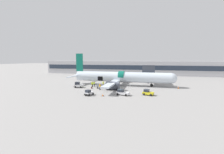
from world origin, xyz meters
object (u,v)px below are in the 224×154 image
Objects in this scene: baggage_cart_loading at (101,86)px; ground_crew_supervisor at (111,84)px; baggage_tug_spare at (148,93)px; baggage_tug_mid at (89,93)px; ground_crew_helper at (103,84)px; baggage_tug_rear at (122,93)px; ground_crew_loader_a at (94,84)px; ground_crew_loader_b at (100,87)px; ground_crew_driver at (92,84)px; baggage_tug_lead at (78,85)px; airplane at (120,77)px; suitcase_on_tarmac_upright at (92,88)px.

ground_crew_supervisor is at bearing 39.96° from baggage_cart_loading.
baggage_tug_mid is at bearing -165.25° from baggage_tug_spare.
baggage_tug_spare is at bearing -22.14° from baggage_cart_loading.
baggage_tug_rear is at bearing -51.19° from ground_crew_helper.
baggage_tug_rear is at bearing -42.47° from baggage_cart_loading.
ground_crew_helper reaches higher than baggage_cart_loading.
ground_crew_loader_a reaches higher than baggage_cart_loading.
baggage_tug_mid is 11.73m from ground_crew_supervisor.
ground_crew_driver is (-3.79, 3.79, -0.03)m from ground_crew_loader_b.
baggage_tug_rear is 1.92× the size of ground_crew_loader_b.
ground_crew_supervisor is at bearing 76.95° from baggage_tug_mid.
ground_crew_loader_b reaches higher than ground_crew_driver.
baggage_tug_lead reaches higher than ground_crew_loader_a.
baggage_tug_lead is at bearing -153.08° from ground_crew_driver.
ground_crew_supervisor reaches higher than ground_crew_loader_a.
ground_crew_supervisor is (-2.04, -4.10, -1.73)m from airplane.
baggage_tug_spare is at bearing -15.10° from suitcase_on_tarmac_upright.
ground_crew_loader_b is (-4.09, -8.79, -1.75)m from airplane.
ground_crew_driver is 0.97× the size of ground_crew_helper.
ground_crew_loader_a is at bearing -170.87° from ground_crew_helper.
baggage_cart_loading is at bearing 89.58° from baggage_tug_mid.
baggage_tug_rear is at bearing -23.31° from baggage_tug_lead.
baggage_tug_spare is at bearing -30.94° from ground_crew_helper.
baggage_tug_rear is 5.59× the size of suitcase_on_tarmac_upright.
baggage_tug_lead is 0.80× the size of baggage_tug_rear.
ground_crew_loader_b is 1.01× the size of ground_crew_helper.
baggage_cart_loading is 1.93× the size of ground_crew_driver.
baggage_tug_lead is at bearing -149.36° from airplane.
ground_crew_loader_b reaches higher than baggage_tug_mid.
airplane is 19.12× the size of ground_crew_loader_b.
ground_crew_supervisor is 2.98× the size of suitcase_on_tarmac_upright.
baggage_cart_loading is at bearing -140.04° from ground_crew_supervisor.
ground_crew_supervisor is at bearing -12.22° from ground_crew_helper.
baggage_tug_lead is at bearing -143.83° from ground_crew_loader_a.
baggage_cart_loading is (-4.62, -6.26, -2.12)m from airplane.
ground_crew_loader_a is at bearing 36.17° from baggage_tug_lead.
baggage_tug_mid reaches higher than suitcase_on_tarmac_upright.
baggage_tug_mid is 1.61× the size of ground_crew_loader_a.
ground_crew_helper is at bearing 58.91° from suitcase_on_tarmac_upright.
airplane reaches higher than ground_crew_loader_a.
baggage_tug_lead reaches higher than baggage_cart_loading.
airplane is 13.77m from baggage_tug_lead.
baggage_cart_loading is at bearing 25.14° from suitcase_on_tarmac_upright.
ground_crew_supervisor is (5.60, -0.14, 0.13)m from ground_crew_loader_a.
baggage_tug_mid is 9.26m from baggage_cart_loading.
airplane is 19.79× the size of ground_crew_driver.
baggage_tug_mid is at bearing -103.05° from ground_crew_supervisor.
ground_crew_loader_a is at bearing 126.33° from ground_crew_loader_b.
ground_crew_helper is 2.89× the size of suitcase_on_tarmac_upright.
baggage_tug_lead is 1.60× the size of ground_crew_driver.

